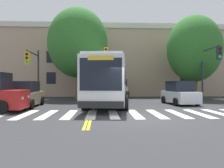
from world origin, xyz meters
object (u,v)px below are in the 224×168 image
object	(u,v)px
traffic_light_near_corner	(209,63)
traffic_light_far_corner	(34,66)
car_white_far_lane	(180,94)
street_tree_curbside_large	(194,49)
traffic_light_overhead	(106,63)
street_tree_curbside_small	(78,43)
car_tan_near_lane	(24,95)
city_bus	(110,81)
car_silver_behind_bus	(119,89)

from	to	relation	value
traffic_light_near_corner	traffic_light_far_corner	xyz separation A→B (m)	(-15.21, 1.21, -0.20)
car_white_far_lane	street_tree_curbside_large	distance (m)	7.93
traffic_light_far_corner	traffic_light_overhead	world-z (taller)	traffic_light_overhead
traffic_light_far_corner	street_tree_curbside_large	size ratio (longest dim) A/B	0.55
street_tree_curbside_large	street_tree_curbside_small	bearing A→B (deg)	175.60
car_tan_near_lane	street_tree_curbside_large	xyz separation A→B (m)	(15.19, 6.76, 4.45)
city_bus	car_silver_behind_bus	world-z (taller)	city_bus
traffic_light_overhead	traffic_light_far_corner	bearing A→B (deg)	-166.51
city_bus	traffic_light_near_corner	size ratio (longest dim) A/B	2.48
car_tan_near_lane	traffic_light_near_corner	xyz separation A→B (m)	(14.73, 2.61, 2.56)
car_white_far_lane	traffic_light_overhead	size ratio (longest dim) A/B	0.70
traffic_light_far_corner	street_tree_curbside_small	xyz separation A→B (m)	(3.45, 3.89, 2.77)
traffic_light_near_corner	traffic_light_far_corner	bearing A→B (deg)	175.47
car_white_far_lane	traffic_light_near_corner	world-z (taller)	traffic_light_near_corner
city_bus	car_tan_near_lane	distance (m)	6.36
city_bus	car_white_far_lane	world-z (taller)	city_bus
traffic_light_near_corner	traffic_light_far_corner	world-z (taller)	traffic_light_near_corner
traffic_light_far_corner	street_tree_curbside_small	size ratio (longest dim) A/B	0.50
car_tan_near_lane	street_tree_curbside_large	world-z (taller)	street_tree_curbside_large
traffic_light_overhead	street_tree_curbside_large	distance (m)	9.51
car_white_far_lane	street_tree_curbside_small	size ratio (longest dim) A/B	0.39
city_bus	traffic_light_far_corner	world-z (taller)	traffic_light_far_corner
car_silver_behind_bus	car_white_far_lane	bearing A→B (deg)	-66.48
city_bus	street_tree_curbside_large	world-z (taller)	street_tree_curbside_large
traffic_light_near_corner	traffic_light_far_corner	size ratio (longest dim) A/B	1.03
traffic_light_overhead	car_silver_behind_bus	bearing A→B (deg)	71.83
city_bus	traffic_light_far_corner	size ratio (longest dim) A/B	2.55
car_white_far_lane	traffic_light_far_corner	distance (m)	12.59
car_tan_near_lane	car_white_far_lane	xyz separation A→B (m)	(11.62, 1.25, 0.02)
car_tan_near_lane	street_tree_curbside_large	distance (m)	17.22
car_white_far_lane	car_silver_behind_bus	bearing A→B (deg)	113.52
city_bus	street_tree_curbside_small	bearing A→B (deg)	116.68
car_white_far_lane	car_silver_behind_bus	distance (m)	10.06
traffic_light_near_corner	traffic_light_overhead	size ratio (longest dim) A/B	0.91
car_silver_behind_bus	street_tree_curbside_large	size ratio (longest dim) A/B	0.56
street_tree_curbside_small	traffic_light_near_corner	bearing A→B (deg)	-23.41
city_bus	car_silver_behind_bus	bearing A→B (deg)	80.53
car_tan_near_lane	traffic_light_overhead	xyz separation A→B (m)	(5.94, 5.36, 2.79)
traffic_light_far_corner	traffic_light_overhead	xyz separation A→B (m)	(6.41, 1.54, 0.43)
city_bus	traffic_light_far_corner	xyz separation A→B (m)	(-6.59, 2.36, 1.33)
street_tree_curbside_large	street_tree_curbside_small	world-z (taller)	street_tree_curbside_small
traffic_light_near_corner	street_tree_curbside_large	world-z (taller)	street_tree_curbside_large
traffic_light_near_corner	street_tree_curbside_small	size ratio (longest dim) A/B	0.51
city_bus	traffic_light_far_corner	bearing A→B (deg)	160.30
car_tan_near_lane	street_tree_curbside_small	world-z (taller)	street_tree_curbside_small
car_tan_near_lane	street_tree_curbside_small	xyz separation A→B (m)	(2.97, 7.71, 5.13)
city_bus	car_tan_near_lane	size ratio (longest dim) A/B	2.64
city_bus	traffic_light_overhead	world-z (taller)	traffic_light_overhead
car_tan_near_lane	street_tree_curbside_small	bearing A→B (deg)	68.91
street_tree_curbside_large	city_bus	bearing A→B (deg)	-149.72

